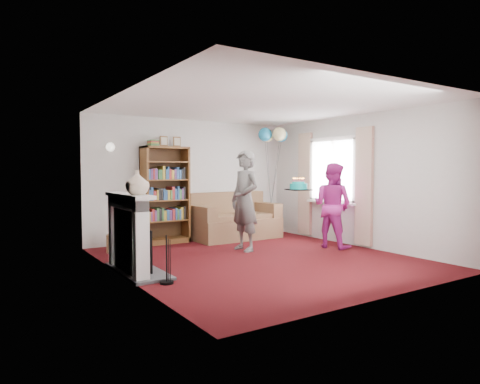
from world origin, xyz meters
TOP-DOWN VIEW (x-y plane):
  - ground at (0.00, 0.00)m, footprint 5.00×5.00m
  - wall_back at (0.00, 2.51)m, footprint 4.50×0.02m
  - wall_left at (-2.26, 0.00)m, footprint 0.02×5.00m
  - wall_right at (2.26, 0.00)m, footprint 0.02×5.00m
  - ceiling at (0.00, 0.00)m, footprint 4.50×5.00m
  - fireplace at (-2.09, 0.19)m, footprint 0.55×1.80m
  - window_bay at (2.21, 0.60)m, footprint 0.14×2.02m
  - wall_sconce at (-1.75, 2.36)m, footprint 0.16×0.23m
  - bookcase at (-0.71, 2.30)m, footprint 0.91×0.42m
  - sofa at (0.76, 2.07)m, footprint 1.84×0.97m
  - wicker_basket at (-1.78, 1.82)m, footprint 0.42×0.42m
  - person_striped at (0.19, 0.76)m, footprint 0.48×0.69m
  - person_magenta at (1.72, 0.11)m, footprint 0.78×0.90m
  - birthday_cake at (1.03, 0.27)m, footprint 0.38×0.38m
  - balloons at (1.67, 1.87)m, footprint 0.73×0.73m
  - mantel_vase at (-2.12, -0.15)m, footprint 0.41×0.41m

SIDE VIEW (x-z plane):
  - ground at x=0.00m, z-range 0.00..0.00m
  - wicker_basket at x=-1.78m, z-range -0.02..0.36m
  - sofa at x=0.76m, z-range -0.13..0.85m
  - fireplace at x=-2.09m, z-range -0.05..1.07m
  - person_magenta at x=1.72m, z-range 0.00..1.58m
  - person_striped at x=0.19m, z-range 0.00..1.80m
  - bookcase at x=-0.71m, z-range -0.12..2.00m
  - birthday_cake at x=1.03m, z-range 1.05..1.27m
  - window_bay at x=2.21m, z-range 0.10..2.30m
  - wall_back at x=0.00m, z-range 0.00..2.50m
  - wall_left at x=-2.26m, z-range 0.00..2.50m
  - wall_right at x=2.26m, z-range 0.00..2.50m
  - mantel_vase at x=-2.12m, z-range 1.12..1.45m
  - wall_sconce at x=-1.75m, z-range 1.80..1.96m
  - balloons at x=1.67m, z-range 1.38..3.06m
  - ceiling at x=0.00m, z-range 2.50..2.51m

